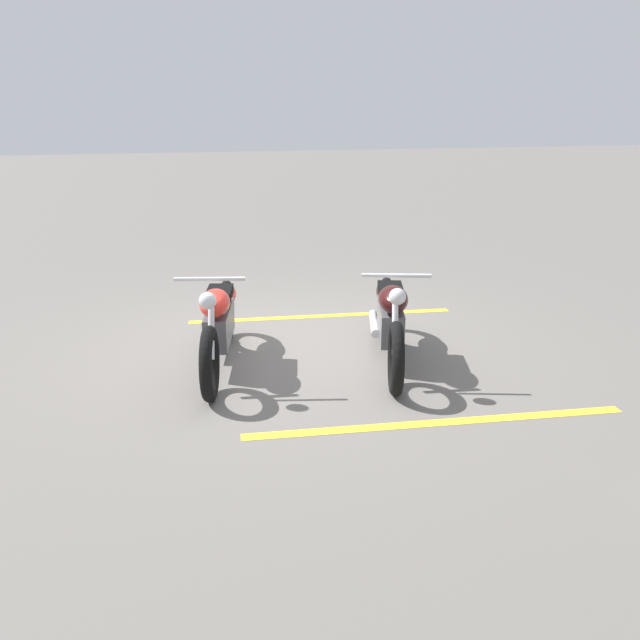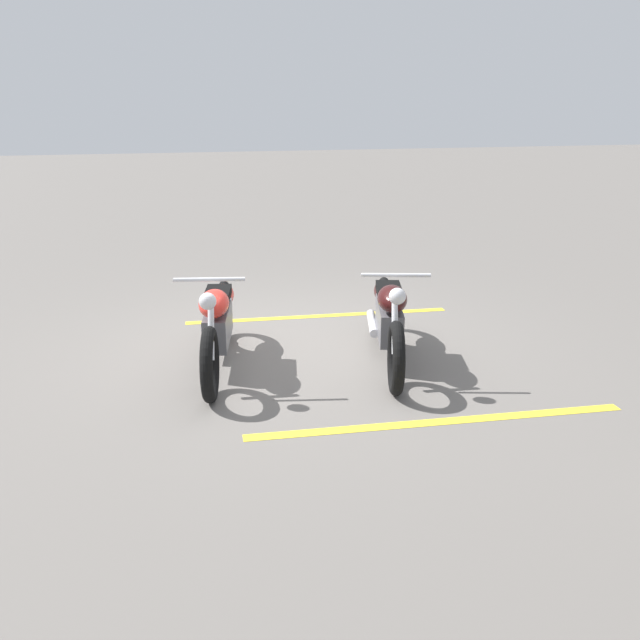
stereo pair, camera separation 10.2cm
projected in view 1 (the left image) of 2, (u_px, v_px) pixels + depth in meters
ground_plane at (294, 345)px, 7.32m from camera, size 60.00×60.00×0.00m
motorcycle_bright_foreground at (219, 320)px, 6.65m from camera, size 2.21×0.71×1.04m
motorcycle_dark_foreground at (390, 316)px, 6.77m from camera, size 2.18×0.80×1.04m
parking_stripe_near at (322, 316)px, 8.31m from camera, size 0.37×3.20×0.01m
parking_stripe_mid at (438, 423)px, 5.55m from camera, size 0.37×3.20×0.01m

